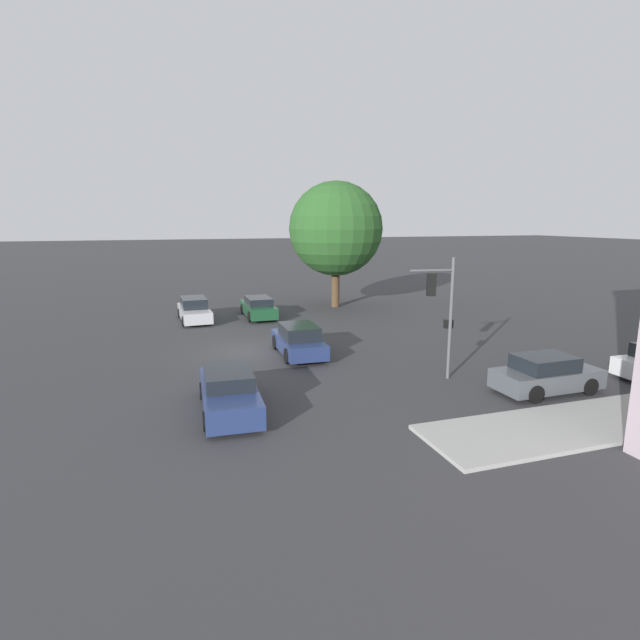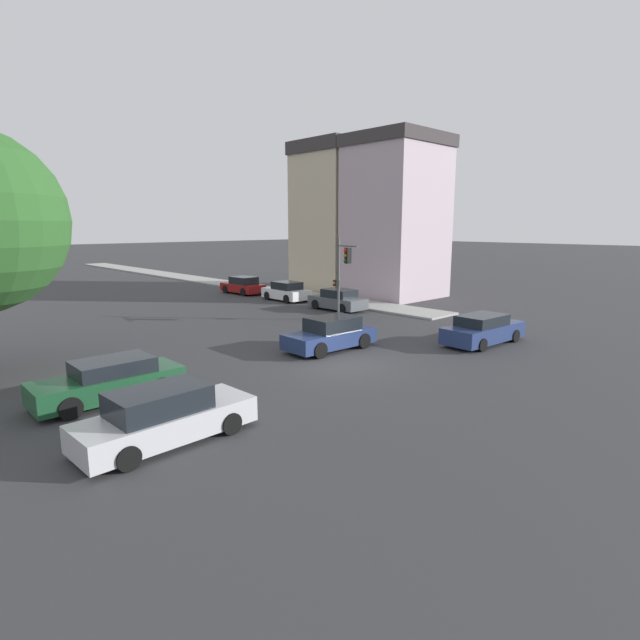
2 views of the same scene
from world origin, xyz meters
name	(u,v)px [view 2 (image 2 of 2)]	position (x,y,z in m)	size (l,w,h in m)	color
ground_plane	(343,364)	(0.00, 0.00, 0.00)	(300.00, 300.00, 0.00)	#333335
sidewalk_strip	(198,279)	(12.35, 33.02, 0.06)	(3.00, 60.00, 0.13)	#9E9E99
rowhouse_backdrop	(366,217)	(17.53, 14.29, 6.29)	(7.24, 12.57, 12.59)	#B29EA8
traffic_signal	(342,268)	(6.72, 6.55, 3.18)	(0.49, 1.97, 4.96)	#515456
crossing_car_0	(165,417)	(-8.76, -1.99, 0.69)	(4.72, 1.96, 1.49)	#B7B7BC
crossing_car_1	(110,381)	(-8.60, 2.17, 0.67)	(4.61, 1.87, 1.37)	#194728
crossing_car_2	(483,330)	(7.56, -2.08, 0.68)	(4.78, 2.08, 1.42)	navy
crossing_car_3	(330,334)	(1.40, 2.13, 0.71)	(4.44, 2.04, 1.50)	navy
parked_car_0	(338,300)	(9.43, 9.56, 0.68)	(1.88, 4.05, 1.43)	#4C5156
parked_car_1	(286,292)	(9.68, 15.33, 0.68)	(1.97, 3.95, 1.45)	silver
parked_car_2	(243,286)	(9.57, 20.86, 0.68)	(2.01, 4.09, 1.44)	maroon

